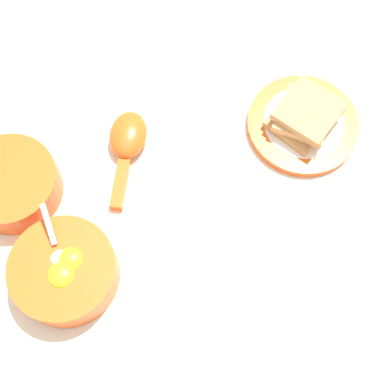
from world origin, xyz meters
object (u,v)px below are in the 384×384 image
Objects in this scene: toast_sandwich at (305,116)px; congee_bowl at (11,184)px; toast_plate at (303,125)px; soup_spoon at (127,141)px; egg_bowl at (65,271)px.

congee_bowl is at bearing 152.30° from toast_sandwich.
toast_plate is 0.27m from soup_spoon.
soup_spoon is (-0.22, 0.15, 0.01)m from toast_plate.
toast_plate is 0.03m from toast_sandwich.
toast_plate is at bearing -7.25° from egg_bowl.
toast_plate is at bearing -34.83° from soup_spoon.
egg_bowl is at bearing 172.75° from toast_plate.
egg_bowl is at bearing -151.70° from soup_spoon.
congee_bowl reaches higher than soup_spoon.
egg_bowl is 1.04× the size of soup_spoon.
soup_spoon reaches higher than toast_plate.
soup_spoon is (0.19, 0.10, -0.01)m from egg_bowl.
toast_sandwich is at bearing -27.70° from congee_bowl.
egg_bowl is at bearing -97.35° from congee_bowl.
toast_plate is at bearing -41.63° from toast_sandwich.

